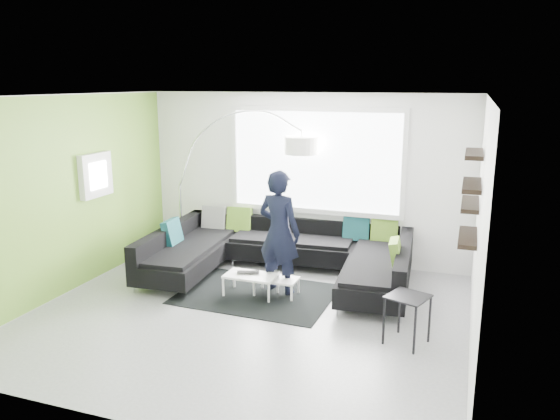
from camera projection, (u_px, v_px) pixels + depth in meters
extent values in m
plane|color=slate|center=(247.00, 315.00, 7.12)|extent=(5.50, 5.50, 0.00)
cube|color=white|center=(304.00, 178.00, 9.10)|extent=(5.50, 0.04, 2.80)
cube|color=white|center=(127.00, 276.00, 4.51)|extent=(5.50, 0.04, 2.80)
cube|color=white|center=(66.00, 196.00, 7.69)|extent=(0.04, 5.00, 2.80)
cube|color=white|center=(479.00, 230.00, 5.91)|extent=(0.04, 5.00, 2.80)
cube|color=silver|center=(244.00, 96.00, 6.48)|extent=(5.50, 5.00, 0.04)
cube|color=#6B9E33|center=(66.00, 196.00, 7.69)|extent=(0.01, 5.00, 2.80)
cube|color=white|center=(315.00, 161.00, 8.93)|extent=(2.96, 0.06, 1.68)
cube|color=silver|center=(96.00, 175.00, 8.17)|extent=(0.12, 0.66, 0.66)
cube|color=black|center=(471.00, 195.00, 6.24)|extent=(0.20, 1.24, 0.95)
cube|color=black|center=(280.00, 267.00, 8.35)|extent=(4.02, 2.65, 0.41)
cube|color=black|center=(280.00, 245.00, 8.27)|extent=(4.02, 2.65, 0.31)
cube|color=#4C7219|center=(280.00, 241.00, 8.25)|extent=(3.47, 0.44, 0.43)
cube|color=black|center=(257.00, 294.00, 7.80)|extent=(2.18, 1.61, 0.01)
cube|color=silver|center=(264.00, 285.00, 7.74)|extent=(0.94, 0.55, 0.31)
cube|color=black|center=(407.00, 320.00, 6.28)|extent=(0.55, 0.55, 0.59)
imported|color=black|center=(279.00, 232.00, 7.71)|extent=(0.83, 0.70, 1.78)
imported|color=black|center=(248.00, 274.00, 7.71)|extent=(0.45, 0.41, 0.02)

